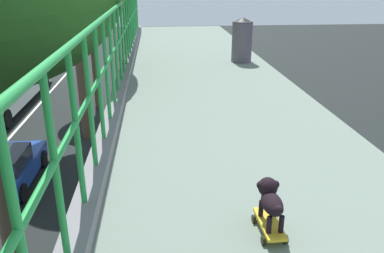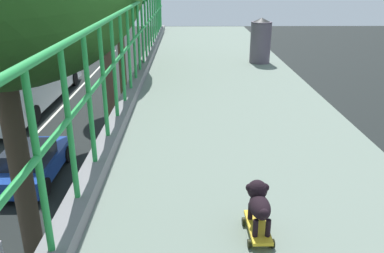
% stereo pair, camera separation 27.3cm
% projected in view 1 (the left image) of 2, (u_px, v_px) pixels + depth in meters
% --- Properties ---
extents(car_blue_seventh, '(1.83, 4.05, 1.38)m').
position_uv_depth(car_blue_seventh, '(8.00, 169.00, 14.01)').
color(car_blue_seventh, '#1D3E94').
rests_on(car_blue_seventh, ground).
extents(toy_skateboard, '(0.19, 0.40, 0.08)m').
position_uv_depth(toy_skateboard, '(269.00, 225.00, 2.83)').
color(toy_skateboard, gold).
rests_on(toy_skateboard, overpass_deck).
extents(small_dog, '(0.17, 0.39, 0.30)m').
position_uv_depth(small_dog, '(270.00, 198.00, 2.77)').
color(small_dog, black).
rests_on(small_dog, toy_skateboard).
extents(litter_bin, '(0.43, 0.43, 0.92)m').
position_uv_depth(litter_bin, '(242.00, 39.00, 8.29)').
color(litter_bin, '#554B58').
rests_on(litter_bin, overpass_deck).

